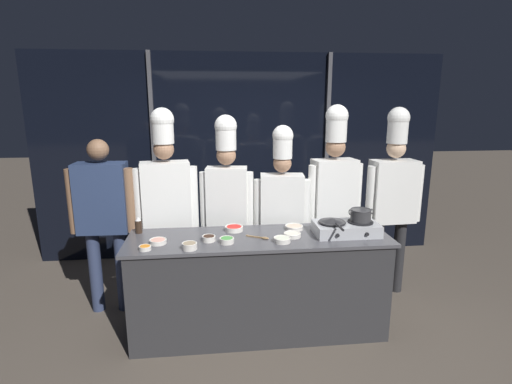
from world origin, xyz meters
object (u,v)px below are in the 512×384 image
chef_line (282,204)px  chef_apprentice (393,191)px  prep_bowl_bell_pepper (234,228)px  prep_bowl_shrimp (158,241)px  stock_pot (361,215)px  person_guest (103,211)px  chef_head (166,196)px  prep_bowl_mushrooms (190,246)px  prep_bowl_carrots (145,248)px  prep_bowl_soy_glaze (209,238)px  squeeze_bottle_soy (139,225)px  prep_bowl_scallions (227,240)px  prep_bowl_garlic (292,235)px  frying_pan (332,221)px  chef_sous (227,196)px  portable_stove (346,228)px  prep_bowl_bean_sprouts (282,239)px  serving_spoon_slotted (262,238)px  prep_bowl_chicken (294,227)px  chef_pastry (334,190)px

chef_line → chef_apprentice: chef_apprentice is taller
prep_bowl_bell_pepper → chef_apprentice: 1.78m
prep_bowl_shrimp → chef_line: size_ratio=0.08×
stock_pot → prep_bowl_bell_pepper: (-1.13, 0.21, -0.15)m
person_guest → chef_head: 0.62m
chef_head → prep_bowl_mushrooms: bearing=100.1°
prep_bowl_carrots → prep_bowl_mushrooms: 0.36m
prep_bowl_soy_glaze → prep_bowl_mushrooms: bearing=-131.7°
chef_apprentice → squeeze_bottle_soy: bearing=5.6°
prep_bowl_scallions → chef_apprentice: chef_apprentice is taller
prep_bowl_scallions → prep_bowl_garlic: bearing=8.8°
frying_pan → squeeze_bottle_soy: frying_pan is taller
prep_bowl_scallions → person_guest: (-1.18, 0.67, 0.10)m
chef_line → chef_apprentice: 1.22m
prep_bowl_soy_glaze → chef_head: (-0.42, 0.65, 0.22)m
chef_apprentice → chef_sous: bearing=-1.8°
prep_bowl_mushrooms → portable_stove: bearing=8.9°
prep_bowl_soy_glaze → prep_bowl_bean_sprouts: (0.62, -0.09, -0.00)m
prep_bowl_carrots → prep_bowl_bean_sprouts: size_ratio=0.68×
frying_pan → serving_spoon_slotted: frying_pan is taller
prep_bowl_bell_pepper → prep_bowl_bean_sprouts: bearing=-41.3°
chef_sous → prep_bowl_scallions: bearing=94.0°
prep_bowl_garlic → prep_bowl_shrimp: (-1.17, -0.04, 0.00)m
prep_bowl_scallions → chef_head: chef_head is taller
chef_sous → prep_bowl_bell_pepper: bearing=103.5°
prep_bowl_chicken → person_guest: person_guest is taller
portable_stove → chef_head: (-1.65, 0.61, 0.19)m
stock_pot → squeeze_bottle_soy: 2.02m
prep_bowl_garlic → prep_bowl_carrots: 1.26m
squeeze_bottle_soy → prep_bowl_carrots: bearing=-74.3°
frying_pan → prep_bowl_bean_sprouts: (-0.48, -0.13, -0.11)m
frying_pan → squeeze_bottle_soy: 1.76m
squeeze_bottle_soy → prep_bowl_carrots: 0.46m
stock_pot → prep_bowl_scallions: stock_pot is taller
prep_bowl_carrots → serving_spoon_slotted: (0.98, 0.17, -0.01)m
prep_bowl_bell_pepper → prep_bowl_bean_sprouts: size_ratio=1.15×
prep_bowl_bell_pepper → prep_bowl_mushrooms: bearing=-132.3°
chef_sous → chef_apprentice: (1.77, 0.03, -0.00)m
prep_bowl_bell_pepper → prep_bowl_chicken: (0.56, -0.02, -0.00)m
frying_pan → chef_sous: size_ratio=0.22×
squeeze_bottle_soy → prep_bowl_bean_sprouts: squeeze_bottle_soy is taller
prep_bowl_chicken → chef_apprentice: 1.26m
prep_bowl_mushrooms → chef_pastry: chef_pastry is taller
prep_bowl_shrimp → prep_bowl_bean_sprouts: 1.06m
prep_bowl_soy_glaze → prep_bowl_garlic: bearing=2.0°
prep_bowl_shrimp → stock_pot: bearing=1.8°
prep_bowl_carrots → prep_bowl_garlic: bearing=8.0°
prep_bowl_soy_glaze → chef_pastry: size_ratio=0.06×
portable_stove → prep_bowl_mushrooms: bearing=-171.1°
prep_bowl_bean_sprouts → chef_apprentice: bearing=30.0°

